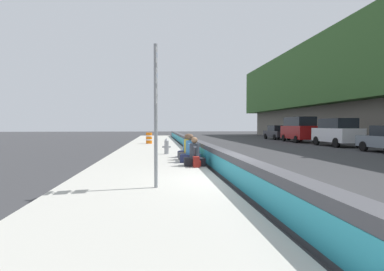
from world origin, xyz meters
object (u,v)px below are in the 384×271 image
object	(u,v)px
route_sign_post	(156,104)
parked_car_far	(277,132)
fire_hydrant	(167,146)
seated_person_foreground	(194,157)
parked_car_fourth	(337,132)
construction_barrel	(149,138)
backpack	(196,162)
parked_car_midline	(299,129)
seated_person_far	(187,150)
seated_person_rear	(189,151)
seated_person_middle	(190,153)

from	to	relation	value
route_sign_post	parked_car_far	world-z (taller)	route_sign_post
route_sign_post	fire_hydrant	world-z (taller)	route_sign_post
seated_person_foreground	parked_car_fourth	world-z (taller)	parked_car_fourth
route_sign_post	fire_hydrant	size ratio (longest dim) A/B	4.09
seated_person_foreground	parked_car_fourth	size ratio (longest dim) A/B	0.23
fire_hydrant	construction_barrel	xyz separation A→B (m)	(10.08, 1.23, 0.03)
fire_hydrant	backpack	world-z (taller)	fire_hydrant
construction_barrel	parked_car_midline	distance (m)	15.44
construction_barrel	seated_person_far	bearing A→B (deg)	-169.51
seated_person_far	backpack	xyz separation A→B (m)	(-3.82, 0.00, -0.16)
seated_person_foreground	parked_car_fourth	bearing A→B (deg)	-47.51
fire_hydrant	backpack	size ratio (longest dim) A/B	2.20
seated_person_rear	parked_car_far	world-z (taller)	parked_car_far
route_sign_post	backpack	distance (m)	4.43
construction_barrel	parked_car_midline	size ratio (longest dim) A/B	0.18
seated_person_far	parked_car_fourth	size ratio (longest dim) A/B	0.24
fire_hydrant	parked_car_fourth	world-z (taller)	parked_car_fourth
backpack	seated_person_middle	bearing A→B (deg)	1.57
seated_person_middle	construction_barrel	distance (m)	14.11
route_sign_post	seated_person_foreground	distance (m)	4.77
backpack	parked_car_far	size ratio (longest dim) A/B	0.09
backpack	parked_car_fourth	distance (m)	18.11
seated_person_middle	parked_car_far	world-z (taller)	parked_car_far
route_sign_post	backpack	world-z (taller)	route_sign_post
route_sign_post	construction_barrel	xyz separation A→B (m)	(19.36, 0.70, -1.61)
seated_person_far	construction_barrel	distance (m)	12.02
fire_hydrant	seated_person_rear	size ratio (longest dim) A/B	0.74
construction_barrel	parked_car_fourth	distance (m)	15.61
seated_person_middle	seated_person_far	world-z (taller)	seated_person_middle
seated_person_foreground	parked_car_midline	world-z (taller)	parked_car_midline
parked_car_midline	parked_car_far	bearing A→B (deg)	-1.49
route_sign_post	seated_person_far	world-z (taller)	route_sign_post
seated_person_rear	construction_barrel	size ratio (longest dim) A/B	1.26
seated_person_far	backpack	size ratio (longest dim) A/B	2.86
seated_person_foreground	parked_car_far	size ratio (longest dim) A/B	0.25
seated_person_foreground	parked_car_midline	distance (m)	22.54
backpack	seated_person_foreground	bearing A→B (deg)	2.44
construction_barrel	parked_car_far	size ratio (longest dim) A/B	0.21
backpack	parked_car_fourth	world-z (taller)	parked_car_fourth
fire_hydrant	backpack	distance (m)	5.65
seated_person_foreground	seated_person_middle	xyz separation A→B (m)	(1.22, 0.03, 0.02)
backpack	parked_car_midline	bearing A→B (deg)	-34.19
route_sign_post	parked_car_midline	bearing A→B (deg)	-32.36
fire_hydrant	parked_car_far	world-z (taller)	parked_car_far
seated_person_far	parked_car_midline	distance (m)	19.88
seated_person_middle	construction_barrel	world-z (taller)	seated_person_middle
seated_person_rear	parked_car_far	bearing A→B (deg)	-30.00
seated_person_rear	parked_car_midline	xyz separation A→B (m)	(16.30, -12.91, 0.84)
construction_barrel	seated_person_middle	bearing A→B (deg)	-171.27
backpack	parked_car_midline	world-z (taller)	parked_car_midline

